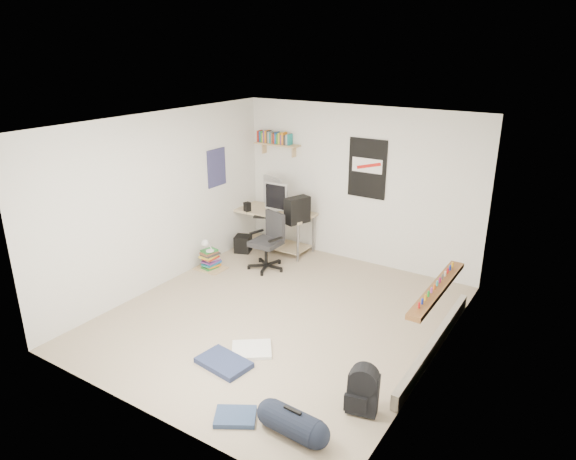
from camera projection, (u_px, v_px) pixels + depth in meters
The scene contains 26 objects.
floor at pixel (279, 316), 6.71m from camera, with size 4.00×4.50×0.01m, color gray.
ceiling at pixel (278, 123), 5.86m from camera, with size 4.00×4.50×0.01m, color white.
back_wall at pixel (358, 186), 8.07m from camera, with size 4.00×0.01×2.50m, color silver.
left_wall at pixel (162, 201), 7.30m from camera, with size 0.01×4.50×2.50m, color silver.
right_wall at pixel (441, 261), 5.27m from camera, with size 0.01×4.50×2.50m, color silver.
desk at pixel (273, 229), 8.81m from camera, with size 1.42×0.62×0.65m, color #C8BC8A.
monitor_left at pixel (273, 201), 8.55m from camera, with size 0.44×0.11×0.49m, color #ACADB2.
monitor_right at pixel (276, 206), 8.34m from camera, with size 0.41×0.10×0.45m, color #B7B9BD.
pc_tower at pixel (297, 210), 8.17m from camera, with size 0.19×0.40×0.42m, color black.
keyboard at pixel (267, 217), 8.49m from camera, with size 0.44×0.15×0.02m, color black.
speaker_left at pixel (247, 208), 8.66m from camera, with size 0.10×0.10×0.19m, color black.
speaker_right at pixel (296, 212), 8.50m from camera, with size 0.09×0.09×0.17m, color black.
office_chair at pixel (266, 239), 7.97m from camera, with size 0.59×0.59×0.91m, color black.
wall_shelf at pixel (277, 144), 8.53m from camera, with size 0.80×0.22×0.24m, color tan.
poster_back_wall at pixel (367, 169), 7.87m from camera, with size 0.62×0.03×0.92m, color black.
poster_left_wall at pixel (217, 168), 8.15m from camera, with size 0.02×0.42×0.60m, color navy.
window at pixel (447, 234), 5.47m from camera, with size 0.10×1.50×1.26m, color brown.
baseboard_heater at pixel (435, 344), 5.93m from camera, with size 0.08×2.50×0.18m, color #B7B2A8.
backpack at pixel (363, 393), 4.91m from camera, with size 0.29×0.23×0.39m, color black.
duffel_bag at pixel (293, 422), 4.63m from camera, with size 0.26×0.26×0.51m, color black.
tshirt at pixel (252, 350), 5.94m from camera, with size 0.45×0.38×0.04m, color silver.
jeans_a at pixel (224, 363), 5.68m from camera, with size 0.58×0.37×0.06m, color #222C4E.
jeans_b at pixel (235, 417), 4.86m from camera, with size 0.39×0.29×0.05m, color navy.
book_stack at pixel (210, 260), 8.08m from camera, with size 0.47×0.38×0.32m, color brown.
desk_lamp at pixel (210, 247), 7.97m from camera, with size 0.13×0.21×0.21m, color white.
subwoofer at pixel (243, 244), 8.75m from camera, with size 0.26×0.26×0.29m, color black.
Camera 1 is at (3.28, -4.93, 3.35)m, focal length 32.00 mm.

